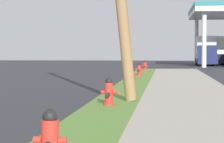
# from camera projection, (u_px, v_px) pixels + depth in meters

# --- Properties ---
(fire_hydrant_nearest) EXTENTS (0.42, 0.37, 0.74)m
(fire_hydrant_nearest) POSITION_uv_depth(u_px,v_px,m) (50.00, 142.00, 6.42)
(fire_hydrant_nearest) COLOR red
(fire_hydrant_nearest) RESTS_ON grass_verge
(fire_hydrant_second) EXTENTS (0.42, 0.38, 0.74)m
(fire_hydrant_second) POSITION_uv_depth(u_px,v_px,m) (109.00, 93.00, 13.79)
(fire_hydrant_second) COLOR red
(fire_hydrant_second) RESTS_ON grass_verge
(fire_hydrant_third) EXTENTS (0.42, 0.37, 0.74)m
(fire_hydrant_third) POSITION_uv_depth(u_px,v_px,m) (132.00, 77.00, 21.76)
(fire_hydrant_third) COLOR red
(fire_hydrant_third) RESTS_ON grass_verge
(fire_hydrant_fourth) EXTENTS (0.42, 0.37, 0.74)m
(fire_hydrant_fourth) POSITION_uv_depth(u_px,v_px,m) (139.00, 70.00, 30.37)
(fire_hydrant_fourth) COLOR red
(fire_hydrant_fourth) RESTS_ON grass_verge
(fire_hydrant_fifth) EXTENTS (0.42, 0.38, 0.74)m
(fire_hydrant_fifth) POSITION_uv_depth(u_px,v_px,m) (145.00, 66.00, 37.63)
(fire_hydrant_fifth) COLOR red
(fire_hydrant_fifth) RESTS_ON grass_verge
(truck_navy_on_apron) EXTENTS (2.26, 6.44, 3.11)m
(truck_navy_on_apron) POSITION_uv_depth(u_px,v_px,m) (206.00, 51.00, 54.72)
(truck_navy_on_apron) COLOR navy
(truck_navy_on_apron) RESTS_ON ground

